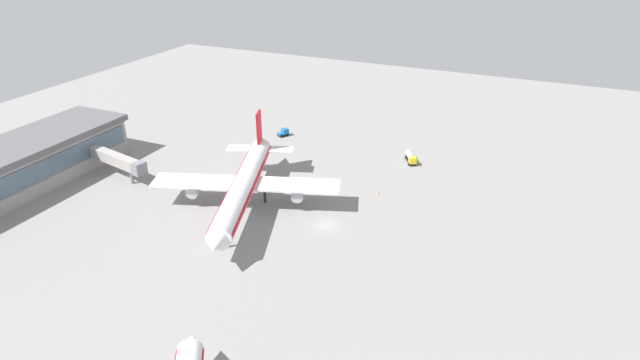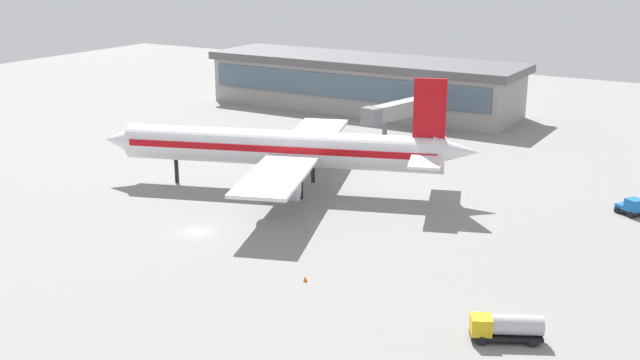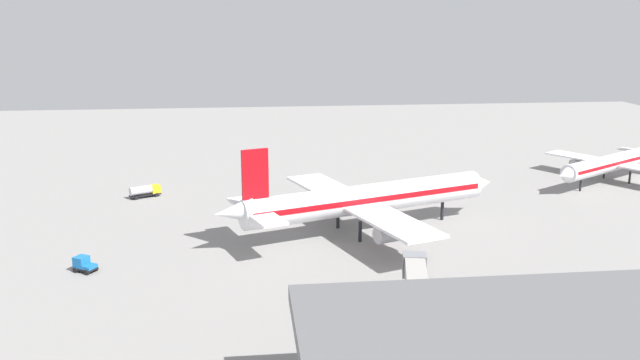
# 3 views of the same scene
# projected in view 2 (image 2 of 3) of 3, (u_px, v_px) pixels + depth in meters

# --- Properties ---
(ground) EXTENTS (288.00, 288.00, 0.00)m
(ground) POSITION_uv_depth(u_px,v_px,m) (197.00, 232.00, 95.24)
(ground) COLOR gray
(terminal_building) EXTENTS (69.01, 18.65, 11.11)m
(terminal_building) POSITION_uv_depth(u_px,v_px,m) (363.00, 83.00, 166.72)
(terminal_building) COLOR #9E9993
(terminal_building) RESTS_ON ground
(airplane_at_gate) EXTENTS (53.16, 43.73, 16.73)m
(airplane_at_gate) POSITION_uv_depth(u_px,v_px,m) (286.00, 148.00, 110.41)
(airplane_at_gate) COLOR white
(airplane_at_gate) RESTS_ON ground
(baggage_tug) EXTENTS (3.74, 3.47, 2.30)m
(baggage_tug) POSITION_uv_depth(u_px,v_px,m) (631.00, 207.00, 100.85)
(baggage_tug) COLOR black
(baggage_tug) RESTS_ON ground
(fuel_truck) EXTENTS (6.47, 4.58, 2.50)m
(fuel_truck) POSITION_uv_depth(u_px,v_px,m) (507.00, 327.00, 68.31)
(fuel_truck) COLOR black
(fuel_truck) RESTS_ON ground
(jet_bridge) EXTENTS (7.11, 21.01, 6.74)m
(jet_bridge) POSITION_uv_depth(u_px,v_px,m) (402.00, 109.00, 141.80)
(jet_bridge) COLOR #9E9993
(jet_bridge) RESTS_ON ground
(safety_cone_near_gate) EXTENTS (0.44, 0.44, 0.60)m
(safety_cone_near_gate) POSITION_uv_depth(u_px,v_px,m) (305.00, 279.00, 80.92)
(safety_cone_near_gate) COLOR #EA590C
(safety_cone_near_gate) RESTS_ON ground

